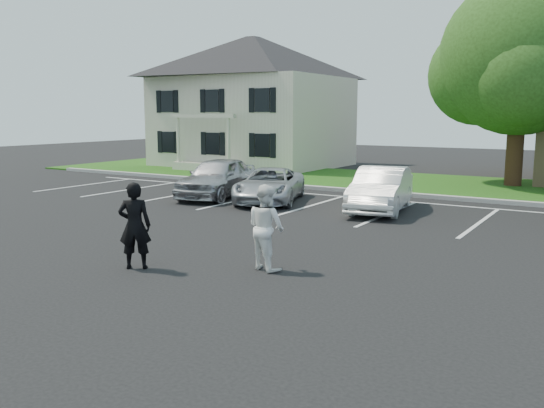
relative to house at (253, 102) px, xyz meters
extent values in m
plane|color=black|center=(13.00, -19.97, -3.83)|extent=(90.00, 90.00, 0.00)
cube|color=gray|center=(13.00, -7.97, -3.75)|extent=(40.00, 0.30, 0.15)
cube|color=#0D420D|center=(13.00, -3.97, -3.79)|extent=(44.00, 8.00, 0.08)
cube|color=silver|center=(-1.00, -11.97, -3.82)|extent=(0.12, 5.20, 0.01)
cube|color=silver|center=(1.80, -11.97, -3.82)|extent=(0.12, 5.20, 0.01)
cube|color=silver|center=(4.60, -11.97, -3.82)|extent=(0.12, 5.20, 0.01)
cube|color=silver|center=(7.40, -11.97, -3.82)|extent=(0.12, 5.20, 0.01)
cube|color=silver|center=(10.20, -11.97, -3.82)|extent=(0.12, 5.20, 0.01)
cube|color=silver|center=(13.00, -11.97, -3.82)|extent=(0.12, 5.20, 0.01)
cube|color=silver|center=(15.80, -11.97, -3.82)|extent=(0.12, 5.20, 0.01)
cube|color=silver|center=(14.40, -9.27, -3.82)|extent=(34.00, 0.12, 0.01)
cube|color=#BDB49B|center=(0.00, 0.03, -1.23)|extent=(10.00, 8.00, 5.20)
pyramid|color=black|center=(0.00, 0.03, 2.57)|extent=(10.30, 8.24, 2.40)
cube|color=#BDB49B|center=(0.00, -4.27, -3.58)|extent=(4.00, 1.60, 0.50)
cylinder|color=#BDB49B|center=(-1.70, -4.87, -2.48)|extent=(0.18, 0.18, 2.70)
cylinder|color=#BDB49B|center=(1.70, -4.87, -2.48)|extent=(0.18, 0.18, 2.70)
cube|color=#BDB49B|center=(0.00, -4.87, -0.83)|extent=(4.20, 0.25, 0.20)
cube|color=black|center=(0.00, -3.99, -2.33)|extent=(0.90, 0.06, 1.20)
cube|color=black|center=(0.00, -3.99, -0.03)|extent=(0.90, 0.06, 1.20)
cube|color=black|center=(-0.65, -3.99, -2.33)|extent=(0.32, 0.05, 1.25)
cube|color=black|center=(0.65, -3.99, -2.33)|extent=(0.32, 0.05, 1.25)
cylinder|color=black|center=(15.20, -2.82, -2.23)|extent=(0.70, 0.70, 3.20)
sphere|color=#224213|center=(15.20, -2.82, 1.67)|extent=(6.60, 6.60, 6.60)
sphere|color=#224213|center=(13.50, -2.42, 0.97)|extent=(4.40, 4.40, 4.40)
sphere|color=#224213|center=(15.60, -4.32, 0.77)|extent=(4.00, 4.00, 4.00)
sphere|color=#224213|center=(14.60, -1.22, 1.97)|extent=(4.20, 4.20, 4.20)
imported|color=black|center=(10.91, -20.86, -2.94)|extent=(0.77, 0.72, 1.78)
imported|color=white|center=(13.19, -19.51, -2.96)|extent=(1.02, 0.90, 1.74)
imported|color=#A9A9AE|center=(6.24, -11.87, -3.08)|extent=(2.61, 4.68, 1.51)
imported|color=#B1B3B9|center=(8.51, -11.82, -3.23)|extent=(3.37, 4.75, 1.20)
imported|color=white|center=(12.59, -11.60, -3.12)|extent=(2.28, 4.48, 1.41)
camera|label=1|loc=(19.23, -29.11, -0.70)|focal=38.00mm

